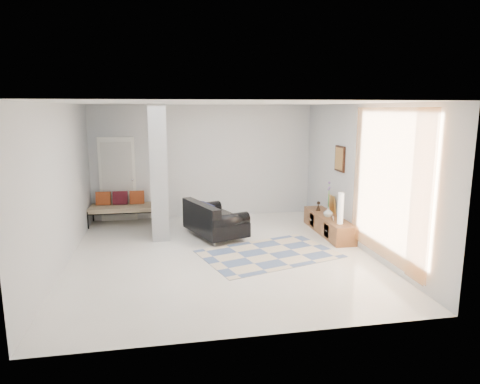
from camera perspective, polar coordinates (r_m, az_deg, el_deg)
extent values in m
plane|color=silver|center=(8.16, -2.60, -8.31)|extent=(6.00, 6.00, 0.00)
plane|color=white|center=(7.69, -2.78, 11.76)|extent=(6.00, 6.00, 0.00)
plane|color=silver|center=(10.75, -4.86, 4.06)|extent=(6.00, 0.00, 6.00)
plane|color=silver|center=(4.91, 2.08, -4.35)|extent=(6.00, 0.00, 6.00)
plane|color=silver|center=(7.92, -22.80, 0.71)|extent=(0.00, 6.00, 6.00)
plane|color=silver|center=(8.61, 15.77, 1.93)|extent=(0.00, 6.00, 6.00)
cube|color=#9CA0A2|center=(9.32, -10.76, 2.82)|extent=(0.35, 1.20, 2.80)
cube|color=white|center=(10.77, -16.00, 1.64)|extent=(0.85, 0.06, 2.04)
plane|color=orange|center=(7.56, 19.05, 0.90)|extent=(0.00, 2.55, 2.55)
cube|color=black|center=(9.41, 13.18, 4.34)|extent=(0.04, 0.45, 0.55)
cube|color=brown|center=(9.60, 11.70, -4.28)|extent=(0.45, 1.98, 0.40)
cube|color=black|center=(9.13, 11.48, -5.08)|extent=(0.02, 0.26, 0.28)
cube|color=black|center=(9.92, 9.60, -3.71)|extent=(0.02, 0.26, 0.28)
cube|color=gold|center=(9.82, 12.17, -1.56)|extent=(0.09, 0.32, 0.40)
cube|color=silver|center=(9.11, 12.21, -3.46)|extent=(0.04, 0.10, 0.12)
cylinder|color=silver|center=(8.61, -3.40, -6.91)|extent=(0.05, 0.05, 0.10)
cylinder|color=silver|center=(9.67, -6.77, -4.95)|extent=(0.05, 0.05, 0.10)
cylinder|color=silver|center=(8.93, 0.49, -6.23)|extent=(0.05, 0.05, 0.10)
cylinder|color=silver|center=(9.95, -3.19, -4.42)|extent=(0.05, 0.05, 0.10)
cube|color=black|center=(9.22, -3.30, -4.38)|extent=(1.34, 1.68, 0.30)
cube|color=black|center=(8.99, -5.24, -2.64)|extent=(0.70, 1.44, 0.36)
cylinder|color=black|center=(8.64, -1.43, -3.85)|extent=(0.88, 0.55, 0.28)
cylinder|color=black|center=(9.70, -5.00, -2.24)|extent=(0.88, 0.55, 0.28)
cube|color=black|center=(9.04, -4.56, -2.43)|extent=(0.32, 0.55, 0.31)
cylinder|color=black|center=(10.36, -19.63, -3.59)|extent=(0.04, 0.04, 0.40)
cylinder|color=black|center=(10.18, -10.38, -3.36)|extent=(0.04, 0.04, 0.40)
cylinder|color=black|center=(11.01, -19.00, -2.70)|extent=(0.04, 0.04, 0.40)
cylinder|color=black|center=(10.84, -10.31, -2.47)|extent=(0.04, 0.04, 0.40)
cube|color=beige|center=(10.52, -14.91, -2.07)|extent=(1.70, 0.74, 0.12)
cube|color=#9A3E1C|center=(10.69, -17.76, -0.82)|extent=(0.34, 0.17, 0.33)
cube|color=#58161F|center=(10.64, -15.68, -0.76)|extent=(0.34, 0.17, 0.33)
cube|color=#9A3E1C|center=(10.60, -13.58, -0.70)|extent=(0.34, 0.17, 0.33)
cube|color=beige|center=(8.18, 3.87, -8.22)|extent=(2.80, 2.26, 0.01)
cylinder|color=white|center=(8.89, 13.27, -2.15)|extent=(0.12, 0.12, 0.63)
imported|color=silver|center=(9.44, 11.67, -2.65)|extent=(0.22, 0.22, 0.21)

